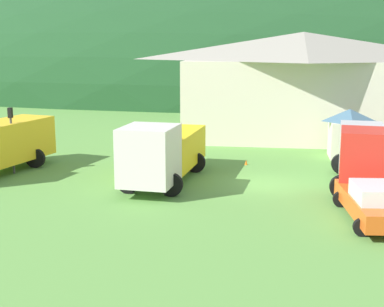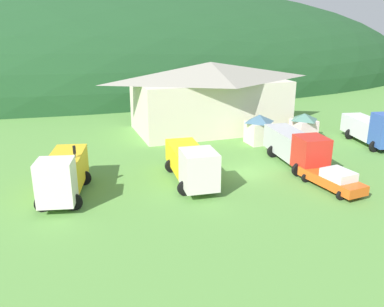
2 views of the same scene
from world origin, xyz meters
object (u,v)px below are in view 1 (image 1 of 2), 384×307
flatbed_truck_yellow (163,151)px  traffic_cone_mid_row (246,165)px  service_pickup_orange (373,202)px  traffic_cone_near_pickup (354,175)px  play_shed_cream (349,133)px  traffic_light_west (12,133)px  crane_truck_red (363,153)px  depot_building (302,84)px

flatbed_truck_yellow → traffic_cone_mid_row: bearing=146.1°
service_pickup_orange → traffic_cone_mid_row: service_pickup_orange is taller
traffic_cone_near_pickup → play_shed_cream: bearing=87.3°
traffic_light_west → traffic_cone_mid_row: bearing=17.6°
flatbed_truck_yellow → service_pickup_orange: size_ratio=1.50×
play_shed_cream → traffic_light_west: size_ratio=0.84×
traffic_light_west → crane_truck_red: bearing=-0.1°
traffic_light_west → traffic_cone_near_pickup: 18.72m
flatbed_truck_yellow → depot_building: bearing=158.6°
play_shed_cream → traffic_cone_near_pickup: (-0.22, -4.63, -1.57)m
traffic_cone_near_pickup → traffic_cone_mid_row: (-5.95, 1.61, 0.00)m
service_pickup_orange → traffic_cone_mid_row: 11.11m
service_pickup_orange → traffic_cone_near_pickup: 8.06m
play_shed_cream → service_pickup_orange: (-0.67, -12.64, -0.74)m
traffic_light_west → traffic_cone_near_pickup: bearing=7.3°
flatbed_truck_yellow → crane_truck_red: flatbed_truck_yellow is taller
traffic_light_west → depot_building: bearing=41.2°
depot_building → traffic_cone_mid_row: depot_building is taller
play_shed_cream → traffic_light_west: (-18.65, -6.99, 0.69)m
depot_building → traffic_cone_mid_row: bearing=-109.5°
traffic_cone_near_pickup → traffic_light_west: bearing=-172.7°
service_pickup_orange → traffic_cone_mid_row: size_ratio=9.43×
play_shed_cream → traffic_cone_mid_row: play_shed_cream is taller
traffic_cone_mid_row → traffic_light_west: bearing=-162.4°
depot_building → play_shed_cream: depot_building is taller
depot_building → flatbed_truck_yellow: bearing=-116.8°
traffic_light_west → play_shed_cream: bearing=20.5°
flatbed_truck_yellow → crane_truck_red: 9.97m
traffic_cone_mid_row → play_shed_cream: bearing=26.1°
depot_building → traffic_cone_mid_row: size_ratio=30.80×
play_shed_cream → traffic_cone_near_pickup: 4.89m
crane_truck_red → traffic_light_west: 18.44m
crane_truck_red → traffic_light_west: traffic_light_west is taller
traffic_cone_near_pickup → traffic_cone_mid_row: 6.16m
flatbed_truck_yellow → traffic_cone_mid_row: size_ratio=14.17×
play_shed_cream → crane_truck_red: size_ratio=0.36×
flatbed_truck_yellow → traffic_cone_near_pickup: (9.93, 3.26, -1.66)m
flatbed_truck_yellow → play_shed_cream: bearing=133.3°
service_pickup_orange → crane_truck_red: bearing=169.9°
depot_building → traffic_light_west: bearing=-138.8°
play_shed_cream → crane_truck_red: (-0.22, -7.02, 0.15)m
depot_building → traffic_light_west: (-16.05, -14.03, -1.76)m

